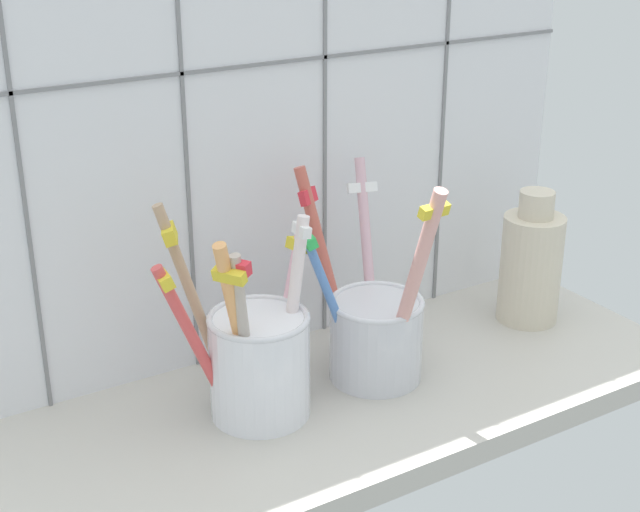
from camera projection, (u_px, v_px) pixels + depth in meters
The scene contains 5 objects.
counter_slab at pixel (328, 411), 75.01cm from camera, with size 64.00×22.00×2.00cm, color #BCB7AD.
tile_wall_back at pixel (251, 119), 76.16cm from camera, with size 64.00×2.20×45.00cm.
toothbrush_cup_left at pixel (257, 357), 71.02cm from camera, with size 13.38×8.76×17.30cm.
toothbrush_cup_right at pixel (375, 329), 76.58cm from camera, with size 10.96×15.24×18.46cm.
ceramic_vase at pixel (531, 264), 86.12cm from camera, with size 5.66×5.66×12.67cm.
Camera 1 is at (-34.25, -54.54, 41.44)cm, focal length 52.27 mm.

